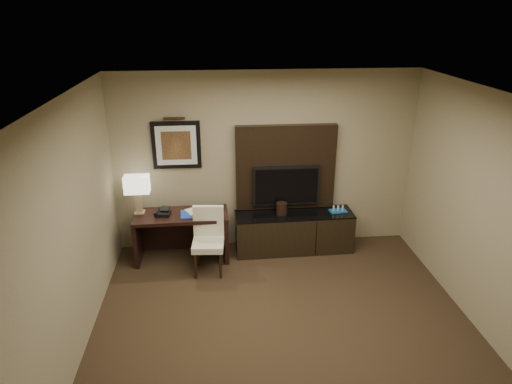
{
  "coord_description": "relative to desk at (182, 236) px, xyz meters",
  "views": [
    {
      "loc": [
        -0.74,
        -3.96,
        3.51
      ],
      "look_at": [
        -0.2,
        1.8,
        1.15
      ],
      "focal_mm": 32.0,
      "sensor_mm": 36.0,
      "label": 1
    }
  ],
  "objects": [
    {
      "name": "wall_left",
      "position": [
        -0.98,
        -2.1,
        0.99
      ],
      "size": [
        0.01,
        5.0,
        2.7
      ],
      "primitive_type": "cube",
      "color": "#978C66",
      "rests_on": "floor"
    },
    {
      "name": "artwork",
      "position": [
        -0.03,
        0.38,
        1.29
      ],
      "size": [
        0.7,
        0.04,
        0.7
      ],
      "primitive_type": "cube",
      "color": "black",
      "rests_on": "wall_back"
    },
    {
      "name": "minibar_tray",
      "position": [
        2.36,
        0.11,
        0.3
      ],
      "size": [
        0.27,
        0.18,
        0.09
      ],
      "primitive_type": null,
      "rotation": [
        0.0,
        0.0,
        0.1
      ],
      "color": "#1A5EA9",
      "rests_on": "credenza"
    },
    {
      "name": "ceiling",
      "position": [
        1.27,
        -2.1,
        2.34
      ],
      "size": [
        4.5,
        5.0,
        0.01
      ],
      "primitive_type": "cube",
      "color": "silver",
      "rests_on": "wall_back"
    },
    {
      "name": "tv",
      "position": [
        1.57,
        0.24,
        0.66
      ],
      "size": [
        1.0,
        0.08,
        0.6
      ],
      "primitive_type": "cube",
      "color": "black",
      "rests_on": "tv_wall_panel"
    },
    {
      "name": "desk_phone",
      "position": [
        -0.25,
        -0.01,
        0.41
      ],
      "size": [
        0.23,
        0.21,
        0.1
      ],
      "primitive_type": null,
      "rotation": [
        0.0,
        0.0,
        -0.12
      ],
      "color": "black",
      "rests_on": "desk"
    },
    {
      "name": "ice_bucket",
      "position": [
        1.49,
        0.1,
        0.34
      ],
      "size": [
        0.2,
        0.2,
        0.18
      ],
      "primitive_type": "cylinder",
      "rotation": [
        0.0,
        0.0,
        0.28
      ],
      "color": "black",
      "rests_on": "credenza"
    },
    {
      "name": "picture_light",
      "position": [
        -0.03,
        0.34,
        1.69
      ],
      "size": [
        0.04,
        0.04,
        0.3
      ],
      "primitive_type": "cylinder",
      "color": "#3C2813",
      "rests_on": "wall_back"
    },
    {
      "name": "table_lamp",
      "position": [
        -0.6,
        0.1,
        0.64
      ],
      "size": [
        0.35,
        0.21,
        0.56
      ],
      "primitive_type": null,
      "rotation": [
        0.0,
        0.0,
        -0.03
      ],
      "color": "tan",
      "rests_on": "desk"
    },
    {
      "name": "wall_back",
      "position": [
        1.27,
        0.4,
        0.99
      ],
      "size": [
        4.5,
        0.01,
        2.7
      ],
      "primitive_type": "cube",
      "color": "#978C66",
      "rests_on": "floor"
    },
    {
      "name": "floor",
      "position": [
        1.27,
        -2.1,
        -0.37
      ],
      "size": [
        4.5,
        5.0,
        0.01
      ],
      "primitive_type": "cube",
      "color": "#302316",
      "rests_on": "ground"
    },
    {
      "name": "book",
      "position": [
        0.1,
        -0.0,
        0.48
      ],
      "size": [
        0.17,
        0.1,
        0.24
      ],
      "primitive_type": "imported",
      "rotation": [
        0.0,
        0.0,
        0.46
      ],
      "color": "#BBAF93",
      "rests_on": "desk"
    },
    {
      "name": "blue_folder",
      "position": [
        0.11,
        -0.04,
        0.37
      ],
      "size": [
        0.24,
        0.31,
        0.02
      ],
      "primitive_type": "cube",
      "rotation": [
        0.0,
        0.0,
        0.07
      ],
      "color": "#1B3CB0",
      "rests_on": "desk"
    },
    {
      "name": "desk_chair",
      "position": [
        0.39,
        -0.43,
        0.09
      ],
      "size": [
        0.46,
        0.53,
        0.9
      ],
      "primitive_type": null,
      "rotation": [
        0.0,
        0.0,
        -0.07
      ],
      "color": "#EAE4C3",
      "rests_on": "floor"
    },
    {
      "name": "tv_wall_panel",
      "position": [
        1.57,
        0.34,
        0.91
      ],
      "size": [
        1.5,
        0.12,
        1.3
      ],
      "primitive_type": "cube",
      "color": "black",
      "rests_on": "wall_back"
    },
    {
      "name": "credenza",
      "position": [
        1.69,
        0.1,
        -0.06
      ],
      "size": [
        1.79,
        0.53,
        0.61
      ],
      "primitive_type": "cube",
      "rotation": [
        0.0,
        0.0,
        0.02
      ],
      "color": "black",
      "rests_on": "floor"
    },
    {
      "name": "desk",
      "position": [
        0.0,
        0.0,
        0.0
      ],
      "size": [
        1.37,
        0.61,
        0.73
      ],
      "primitive_type": "cube",
      "rotation": [
        0.0,
        0.0,
        0.02
      ],
      "color": "black",
      "rests_on": "floor"
    },
    {
      "name": "wall_right",
      "position": [
        3.52,
        -2.1,
        0.99
      ],
      "size": [
        0.01,
        5.0,
        2.7
      ],
      "primitive_type": "cube",
      "color": "#978C66",
      "rests_on": "floor"
    }
  ]
}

